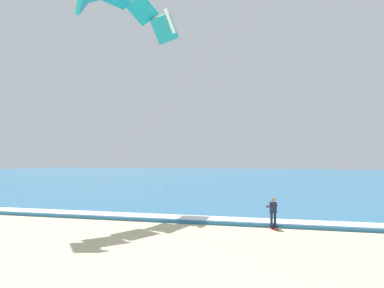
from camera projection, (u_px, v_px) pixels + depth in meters
name	position (u px, v px, depth m)	size (l,w,h in m)	color
sea	(294.00, 177.00, 78.42)	(200.00, 120.00, 0.20)	teal
surf_foam	(281.00, 221.00, 21.67)	(200.00, 1.63, 0.04)	white
surfboard	(273.00, 228.00, 20.62)	(1.02, 1.45, 0.09)	#E04C38
kitesurfer	(273.00, 211.00, 20.67)	(0.67, 0.66, 1.69)	#191E38
kite_primary	(125.00, 5.00, 28.21)	(13.23, 9.29, 15.54)	teal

